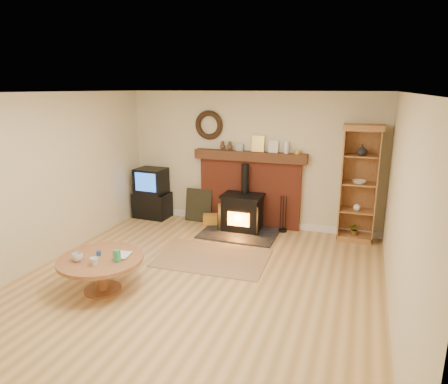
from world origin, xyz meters
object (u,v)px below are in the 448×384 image
at_px(tv_unit, 152,194).
at_px(coffee_table, 101,264).
at_px(wood_stove, 242,214).
at_px(curio_cabinet, 359,184).

distance_m(tv_unit, coffee_table, 3.19).
bearing_deg(tv_unit, wood_stove, -5.51).
distance_m(wood_stove, coffee_table, 3.05).
bearing_deg(tv_unit, coffee_table, -72.86).
distance_m(wood_stove, tv_unit, 2.05).
height_order(tv_unit, coffee_table, tv_unit).
xyz_separation_m(wood_stove, curio_cabinet, (2.05, 0.28, 0.69)).
height_order(wood_stove, curio_cabinet, curio_cabinet).
xyz_separation_m(wood_stove, tv_unit, (-2.03, 0.20, 0.16)).
bearing_deg(curio_cabinet, wood_stove, -172.10).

